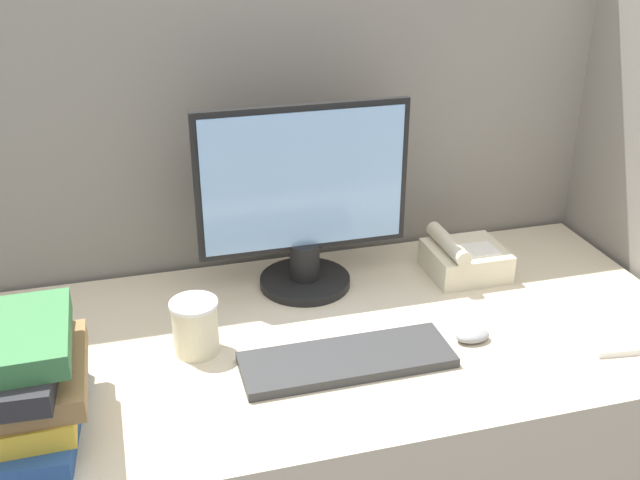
{
  "coord_description": "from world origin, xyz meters",
  "views": [
    {
      "loc": [
        -0.35,
        -0.92,
        1.6
      ],
      "look_at": [
        0.01,
        0.4,
        0.94
      ],
      "focal_mm": 42.0,
      "sensor_mm": 36.0,
      "label": 1
    }
  ],
  "objects": [
    {
      "name": "cubicle_panel_rear",
      "position": [
        0.0,
        0.77,
        0.79
      ],
      "size": [
        2.0,
        0.04,
        1.58
      ],
      "color": "gray",
      "rests_on": "ground_plane"
    },
    {
      "name": "desk",
      "position": [
        0.0,
        0.37,
        0.37
      ],
      "size": [
        1.6,
        0.73,
        0.74
      ],
      "color": "beige",
      "rests_on": "ground_plane"
    },
    {
      "name": "monitor",
      "position": [
        0.03,
        0.58,
        0.94
      ],
      "size": [
        0.48,
        0.21,
        0.43
      ],
      "color": "black",
      "rests_on": "desk"
    },
    {
      "name": "keyboard",
      "position": [
        0.02,
        0.25,
        0.75
      ],
      "size": [
        0.42,
        0.14,
        0.02
      ],
      "color": "#333333",
      "rests_on": "desk"
    },
    {
      "name": "mouse",
      "position": [
        0.3,
        0.26,
        0.75
      ],
      "size": [
        0.07,
        0.05,
        0.02
      ],
      "color": "gray",
      "rests_on": "desk"
    },
    {
      "name": "coffee_cup",
      "position": [
        -0.25,
        0.37,
        0.8
      ],
      "size": [
        0.1,
        0.1,
        0.11
      ],
      "color": "beige",
      "rests_on": "desk"
    },
    {
      "name": "book_stack",
      "position": [
        -0.58,
        0.21,
        0.84
      ],
      "size": [
        0.24,
        0.31,
        0.21
      ],
      "color": "#264C8C",
      "rests_on": "desk"
    },
    {
      "name": "desk_telephone",
      "position": [
        0.41,
        0.54,
        0.78
      ],
      "size": [
        0.18,
        0.18,
        0.1
      ],
      "color": "beige",
      "rests_on": "desk"
    },
    {
      "name": "paper_pile",
      "position": [
        0.65,
        0.24,
        0.75
      ],
      "size": [
        0.26,
        0.27,
        0.01
      ],
      "color": "white",
      "rests_on": "desk"
    }
  ]
}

